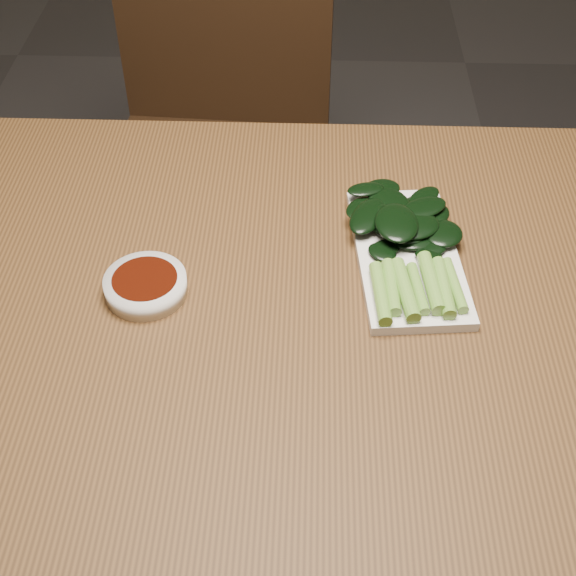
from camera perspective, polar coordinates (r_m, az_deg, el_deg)
The scene contains 6 objects.
ground at distance 1.63m, azimuth 1.14°, elevation -19.66°, with size 6.00×6.00×0.00m, color #2D2A2A.
table at distance 1.07m, azimuth 1.64°, elevation -3.39°, with size 1.40×0.80×0.75m.
chair_far at distance 1.78m, azimuth -4.93°, elevation 10.77°, with size 0.49×0.49×0.89m.
sauce_bowl at distance 1.03m, azimuth -10.09°, elevation 0.20°, with size 0.10×0.10×0.03m.
serving_plate at distance 1.07m, azimuth 8.47°, elevation 2.24°, with size 0.16×0.28×0.01m.
gai_lan at distance 1.07m, azimuth 8.37°, elevation 3.63°, with size 0.17×0.29×0.03m.
Camera 1 is at (-0.01, -0.72, 1.47)m, focal length 50.00 mm.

